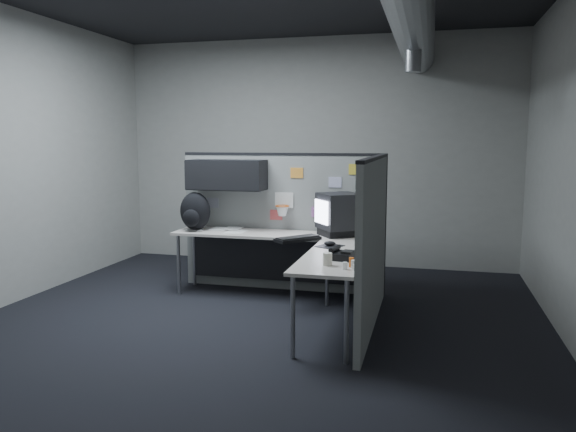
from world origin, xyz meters
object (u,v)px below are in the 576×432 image
(phone, at_px, (341,255))
(backpack, at_px, (195,212))
(desk, at_px, (289,249))
(keyboard, at_px, (298,239))
(monitor, at_px, (339,214))

(phone, xyz_separation_m, backpack, (-1.91, 1.16, 0.18))
(backpack, bearing_deg, phone, -16.46)
(desk, relative_size, phone, 8.81)
(desk, height_order, backpack, backpack)
(keyboard, xyz_separation_m, phone, (0.59, -0.79, 0.02))
(desk, height_order, phone, phone)
(desk, relative_size, keyboard, 4.68)
(desk, xyz_separation_m, phone, (0.72, -0.91, 0.16))
(phone, relative_size, backpack, 0.59)
(keyboard, xyz_separation_m, backpack, (-1.32, 0.37, 0.20))
(desk, bearing_deg, phone, -51.86)
(monitor, height_order, phone, monitor)
(keyboard, bearing_deg, desk, 133.72)
(keyboard, bearing_deg, monitor, 45.21)
(monitor, relative_size, backpack, 1.28)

